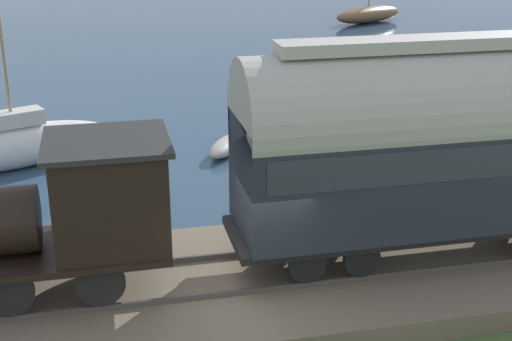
# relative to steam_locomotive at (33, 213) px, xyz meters

# --- Properties ---
(ground_plane) EXTENTS (200.00, 200.00, 0.00)m
(ground_plane) POSITION_rel_steam_locomotive_xyz_m (-0.80, -3.78, -2.19)
(ground_plane) COLOR #476033
(harbor_water) EXTENTS (80.00, 80.00, 0.01)m
(harbor_water) POSITION_rel_steam_locomotive_xyz_m (42.77, -3.78, -2.19)
(harbor_water) COLOR #2D4760
(harbor_water) RESTS_ON ground
(rail_embankment) EXTENTS (4.93, 56.00, 0.58)m
(rail_embankment) POSITION_rel_steam_locomotive_xyz_m (-0.00, -3.78, -1.96)
(rail_embankment) COLOR #756651
(rail_embankment) RESTS_ON ground
(steam_locomotive) EXTENTS (2.19, 6.44, 3.14)m
(steam_locomotive) POSITION_rel_steam_locomotive_xyz_m (0.00, 0.00, 0.00)
(steam_locomotive) COLOR black
(steam_locomotive) RESTS_ON rail_embankment
(passenger_coach) EXTENTS (2.40, 8.99, 4.57)m
(passenger_coach) POSITION_rel_steam_locomotive_xyz_m (-0.00, -8.19, 0.88)
(passenger_coach) COLOR black
(passenger_coach) RESTS_ON rail_embankment
(sailboat_brown) EXTENTS (4.37, 6.16, 8.90)m
(sailboat_brown) POSITION_rel_steam_locomotive_xyz_m (33.73, -19.68, -1.60)
(sailboat_brown) COLOR brown
(sailboat_brown) RESTS_ON harbor_water
(sailboat_white) EXTENTS (3.39, 6.07, 8.59)m
(sailboat_white) POSITION_rel_steam_locomotive_xyz_m (8.87, 1.25, -1.44)
(sailboat_white) COLOR white
(sailboat_white) RESTS_ON harbor_water
(rowboat_far_out) EXTENTS (1.44, 2.26, 0.56)m
(rowboat_far_out) POSITION_rel_steam_locomotive_xyz_m (4.08, -6.07, -1.91)
(rowboat_far_out) COLOR silver
(rowboat_far_out) RESTS_ON harbor_water
(rowboat_off_pier) EXTENTS (2.28, 1.84, 0.51)m
(rowboat_off_pier) POSITION_rel_steam_locomotive_xyz_m (8.79, -5.22, -1.93)
(rowboat_off_pier) COLOR #B7B2A3
(rowboat_off_pier) RESTS_ON harbor_water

